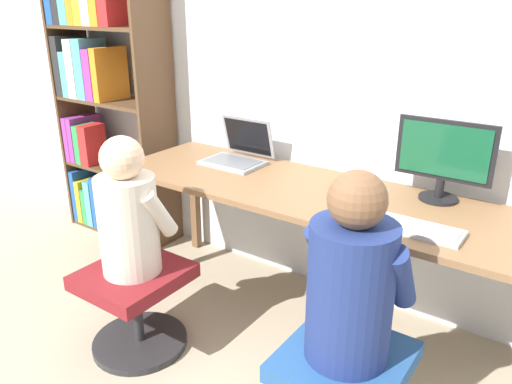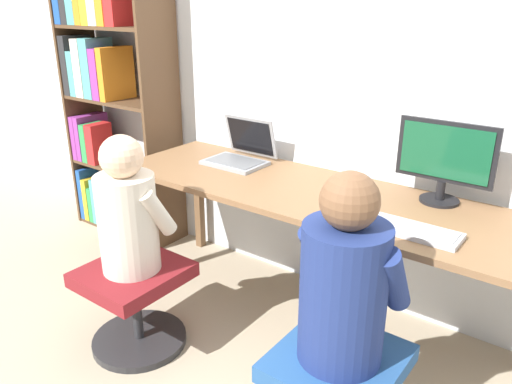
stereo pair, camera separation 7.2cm
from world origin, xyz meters
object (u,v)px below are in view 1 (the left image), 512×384
object	(u,v)px
laptop	(238,154)
keyboard	(414,228)
office_chair_right	(136,301)
person_at_monitor	(352,279)
desktop_monitor	(444,159)
bookshelf	(97,85)
person_at_laptop	(128,213)

from	to	relation	value
laptop	keyboard	xyz separation A→B (m)	(1.14, -0.32, -0.04)
keyboard	office_chair_right	size ratio (longest dim) A/B	0.82
office_chair_right	laptop	bearing A→B (deg)	89.72
laptop	person_at_monitor	world-z (taller)	person_at_monitor
keyboard	laptop	bearing A→B (deg)	164.45
desktop_monitor	person_at_monitor	bearing A→B (deg)	-92.19
desktop_monitor	laptop	size ratio (longest dim) A/B	1.29
keyboard	bookshelf	distance (m)	2.43
keyboard	bookshelf	bearing A→B (deg)	171.75
desktop_monitor	keyboard	xyz separation A→B (m)	(0.02, -0.40, -0.19)
keyboard	person_at_monitor	bearing A→B (deg)	-96.37
person_at_laptop	office_chair_right	bearing A→B (deg)	-90.00
keyboard	person_at_laptop	world-z (taller)	person_at_laptop
person_at_laptop	bookshelf	distance (m)	1.55
person_at_laptop	bookshelf	bearing A→B (deg)	145.34
keyboard	person_at_laptop	xyz separation A→B (m)	(-1.15, -0.51, -0.04)
desktop_monitor	person_at_monitor	world-z (taller)	desktop_monitor
laptop	person_at_monitor	size ratio (longest dim) A/B	0.48
laptop	keyboard	size ratio (longest dim) A/B	0.88
desktop_monitor	keyboard	bearing A→B (deg)	-87.20
laptop	office_chair_right	distance (m)	1.00
desktop_monitor	person_at_laptop	world-z (taller)	desktop_monitor
bookshelf	keyboard	bearing A→B (deg)	-8.25
person_at_laptop	bookshelf	xyz separation A→B (m)	(-1.24, 0.85, 0.36)
bookshelf	office_chair_right	bearing A→B (deg)	-34.80
office_chair_right	desktop_monitor	bearing A→B (deg)	39.04
laptop	desktop_monitor	bearing A→B (deg)	4.21
office_chair_right	bookshelf	world-z (taller)	bookshelf
person_at_monitor	desktop_monitor	bearing A→B (deg)	87.81
desktop_monitor	laptop	world-z (taller)	desktop_monitor
bookshelf	desktop_monitor	bearing A→B (deg)	1.34
desktop_monitor	laptop	bearing A→B (deg)	-175.79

